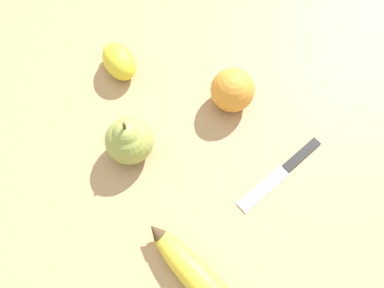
# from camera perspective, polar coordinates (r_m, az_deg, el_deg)

# --- Properties ---
(ground_plane) EXTENTS (3.00, 3.00, 0.00)m
(ground_plane) POSITION_cam_1_polar(r_m,az_deg,el_deg) (0.65, -4.12, -1.65)
(ground_plane) COLOR tan
(banana) EXTENTS (0.22, 0.14, 0.04)m
(banana) POSITION_cam_1_polar(r_m,az_deg,el_deg) (0.57, 1.74, -20.50)
(banana) COLOR yellow
(banana) RESTS_ON ground_plane
(orange) EXTENTS (0.08, 0.08, 0.08)m
(orange) POSITION_cam_1_polar(r_m,az_deg,el_deg) (0.66, 6.19, 8.17)
(orange) COLOR orange
(orange) RESTS_ON ground_plane
(pear) EXTENTS (0.08, 0.08, 0.10)m
(pear) POSITION_cam_1_polar(r_m,az_deg,el_deg) (0.62, -9.58, 0.66)
(pear) COLOR #99A84C
(pear) RESTS_ON ground_plane
(lemon) EXTENTS (0.10, 0.10, 0.06)m
(lemon) POSITION_cam_1_polar(r_m,az_deg,el_deg) (0.72, -11.06, 12.30)
(lemon) COLOR yellow
(lemon) RESTS_ON ground_plane
(paring_knife) EXTENTS (0.11, 0.17, 0.01)m
(paring_knife) POSITION_cam_1_polar(r_m,az_deg,el_deg) (0.65, 13.81, -3.95)
(paring_knife) COLOR silver
(paring_knife) RESTS_ON ground_plane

